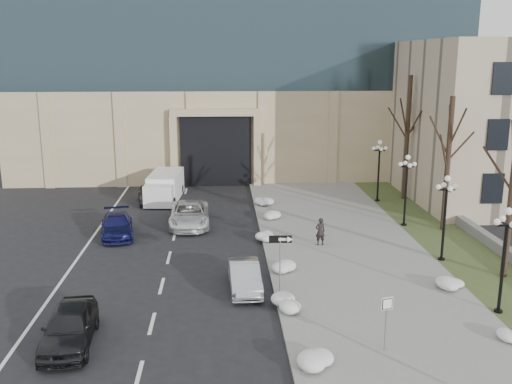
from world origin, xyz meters
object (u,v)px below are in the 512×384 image
car_a (69,327)px  pedestrian (320,231)px  lamppost_a (505,246)px  lamppost_c (407,181)px  car_e (149,194)px  box_truck (165,187)px  lamppost_d (379,162)px  car_b (245,277)px  car_c (117,225)px  car_d (189,214)px  lamppost_b (445,207)px  keep_sign (387,313)px  one_way_sign (284,246)px

car_a → pedestrian: 15.92m
lamppost_a → lamppost_c: size_ratio=1.00×
car_e → box_truck: (1.09, 0.98, 0.29)m
pedestrian → lamppost_d: (6.16, 10.18, 2.14)m
box_truck → lamppost_c: size_ratio=1.35×
lamppost_c → lamppost_d: 6.50m
car_e → lamppost_c: 19.00m
car_b → car_a: bearing=-147.1°
lamppost_a → lamppost_d: (0.00, 19.50, 0.00)m
car_c → car_d: bearing=14.0°
car_a → lamppost_b: 19.62m
keep_sign → lamppost_a: size_ratio=0.47×
pedestrian → lamppost_d: 12.08m
car_b → keep_sign: bearing=-54.1°
car_b → car_e: car_e is taller
car_a → car_e: bearing=85.3°
car_b → lamppost_c: lamppost_c is taller
car_d → lamppost_d: lamppost_d is taller
car_e → lamppost_b: bearing=-48.3°
keep_sign → lamppost_a: (5.82, 2.97, 1.43)m
car_c → lamppost_b: size_ratio=0.97×
car_c → lamppost_d: bearing=11.6°
car_c → pedestrian: bearing=-23.4°
one_way_sign → lamppost_d: 19.25m
pedestrian → car_b: bearing=41.6°
pedestrian → keep_sign: (0.33, -12.29, 0.71)m
lamppost_a → box_truck: bearing=127.3°
car_d → lamppost_b: size_ratio=1.15×
lamppost_a → keep_sign: bearing=-153.0°
pedestrian → box_truck: bearing=-60.7°
car_c → lamppost_a: bearing=-43.7°
box_truck → lamppost_d: lamppost_d is taller
box_truck → car_e: bearing=-133.7°
car_c → keep_sign: keep_sign is taller
keep_sign → lamppost_c: (5.82, 15.97, 1.43)m
keep_sign → lamppost_d: 23.25m
box_truck → lamppost_c: (16.26, -8.36, 2.11)m
pedestrian → keep_sign: 12.32m
one_way_sign → lamppost_d: size_ratio=0.61×
pedestrian → lamppost_b: lamppost_b is taller
lamppost_d → car_d: bearing=-159.0°
lamppost_c → lamppost_d: same height
one_way_sign → lamppost_a: lamppost_a is taller
car_e → one_way_sign: bearing=-74.6°
car_b → lamppost_b: bearing=14.0°
car_e → one_way_sign: 19.79m
lamppost_c → lamppost_d: size_ratio=1.00×
car_c → lamppost_c: size_ratio=0.97×
car_e → box_truck: size_ratio=0.61×
box_truck → lamppost_a: 26.92m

